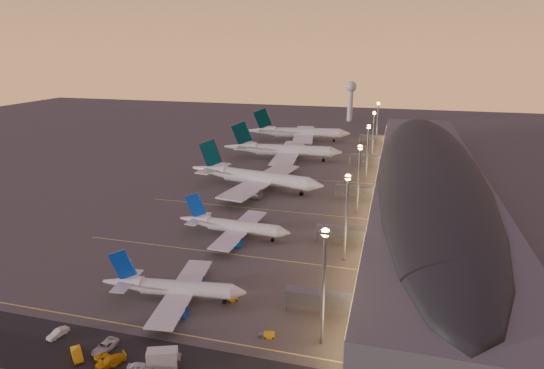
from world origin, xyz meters
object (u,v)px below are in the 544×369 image
(radar_tower, at_px, (351,94))
(baggage_tug_b, at_px, (230,299))
(service_van_c, at_px, (105,347))
(service_van_e, at_px, (140,367))
(airliner_wide_mid, at_px, (282,150))
(airliner_narrow_north, at_px, (234,226))
(catering_truck_a, at_px, (164,358))
(airliner_wide_near, at_px, (255,177))
(service_van_f, at_px, (108,359))
(airliner_narrow_south, at_px, (174,288))
(service_van_d, at_px, (110,361))
(baggage_tug_a, at_px, (267,335))
(service_van_a, at_px, (58,333))
(airliner_wide_far, at_px, (298,133))
(service_van_b, at_px, (77,354))

(radar_tower, bearing_deg, baggage_tug_b, -89.65)
(service_van_c, xyz_separation_m, service_van_e, (10.23, -3.59, -0.02))
(airliner_wide_mid, xyz_separation_m, service_van_c, (4.67, -167.31, -4.48))
(radar_tower, bearing_deg, airliner_narrow_north, -92.43)
(baggage_tug_b, relative_size, catering_truck_a, 0.58)
(catering_truck_a, height_order, service_van_e, catering_truck_a)
(airliner_narrow_north, bearing_deg, airliner_wide_near, 102.58)
(service_van_f, bearing_deg, airliner_narrow_north, 7.43)
(airliner_narrow_south, distance_m, service_van_d, 24.92)
(baggage_tug_a, bearing_deg, service_van_e, -153.98)
(service_van_a, bearing_deg, airliner_wide_far, 101.56)
(baggage_tug_a, relative_size, service_van_e, 0.75)
(airliner_wide_near, xyz_separation_m, service_van_a, (-9.08, -111.45, -4.43))
(service_van_a, xyz_separation_m, service_van_e, (22.74, -5.00, 0.06))
(service_van_f, bearing_deg, catering_truck_a, -69.61)
(baggage_tug_b, distance_m, service_van_d, 31.60)
(baggage_tug_b, height_order, service_van_e, service_van_e)
(service_van_c, xyz_separation_m, service_van_f, (2.78, -3.13, -0.11))
(airliner_wide_near, bearing_deg, airliner_wide_far, 101.95)
(airliner_narrow_south, xyz_separation_m, airliner_wide_near, (-8.25, 91.66, 1.88))
(airliner_wide_mid, bearing_deg, radar_tower, 77.10)
(airliner_wide_near, distance_m, service_van_a, 111.91)
(service_van_e, bearing_deg, service_van_c, 58.31)
(airliner_narrow_north, xyz_separation_m, service_van_b, (-9.45, -65.27, -2.69))
(catering_truck_a, distance_m, service_van_b, 18.17)
(airliner_wide_far, xyz_separation_m, baggage_tug_a, (37.87, -206.74, -5.06))
(service_van_e, bearing_deg, airliner_narrow_south, -0.02)
(service_van_f, bearing_deg, airliner_wide_far, 12.36)
(service_van_a, height_order, service_van_c, service_van_c)
(baggage_tug_a, height_order, service_van_a, service_van_a)
(airliner_wide_mid, bearing_deg, service_van_f, -92.30)
(radar_tower, bearing_deg, baggage_tug_a, -87.24)
(airliner_wide_far, relative_size, service_van_c, 10.86)
(catering_truck_a, bearing_deg, service_van_d, 173.22)
(airliner_wide_far, distance_m, service_van_d, 223.66)
(service_van_d, bearing_deg, service_van_c, 175.52)
(airliner_wide_near, relative_size, airliner_wide_far, 0.94)
(airliner_narrow_north, height_order, catering_truck_a, airliner_narrow_north)
(airliner_wide_mid, bearing_deg, service_van_c, -93.21)
(radar_tower, height_order, baggage_tug_a, radar_tower)
(airliner_narrow_north, distance_m, service_van_f, 65.01)
(airliner_wide_mid, xyz_separation_m, airliner_wide_far, (-2.51, 52.45, 0.19))
(airliner_wide_near, xyz_separation_m, service_van_f, (6.22, -115.98, -4.47))
(airliner_narrow_south, relative_size, radar_tower, 1.11)
(service_van_b, distance_m, service_van_c, 5.31)
(service_van_c, bearing_deg, airliner_narrow_south, 82.96)
(airliner_wide_far, xyz_separation_m, service_van_b, (3.19, -223.26, -4.66))
(radar_tower, bearing_deg, service_van_d, -92.25)
(airliner_wide_mid, height_order, catering_truck_a, airliner_wide_mid)
(airliner_wide_mid, distance_m, service_van_c, 167.44)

